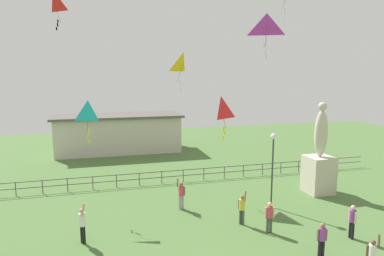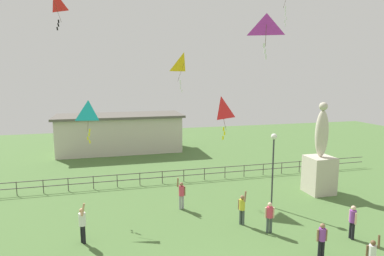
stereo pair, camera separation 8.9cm
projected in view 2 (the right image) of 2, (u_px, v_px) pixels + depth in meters
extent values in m
cube|color=beige|center=(319.00, 175.00, 22.48)|extent=(1.71, 1.71, 2.54)
ellipsoid|color=beige|center=(322.00, 134.00, 22.04)|extent=(0.90, 0.76, 3.17)
sphere|color=beige|center=(323.00, 106.00, 21.76)|extent=(0.56, 0.56, 0.56)
cylinder|color=#38383D|center=(273.00, 174.00, 19.80)|extent=(0.10, 0.10, 4.25)
sphere|color=white|center=(274.00, 137.00, 19.45)|extent=(0.36, 0.36, 0.36)
cylinder|color=black|center=(84.00, 235.00, 15.67)|extent=(0.15, 0.15, 0.88)
cylinder|color=black|center=(82.00, 234.00, 15.79)|extent=(0.15, 0.15, 0.88)
cylinder|color=white|center=(82.00, 219.00, 15.61)|extent=(0.32, 0.32, 0.63)
sphere|color=tan|center=(82.00, 211.00, 15.55)|extent=(0.24, 0.24, 0.24)
cylinder|color=tan|center=(83.00, 210.00, 15.35)|extent=(0.25, 0.21, 0.60)
cylinder|color=tan|center=(80.00, 219.00, 15.76)|extent=(0.10, 0.10, 0.59)
cylinder|color=white|center=(372.00, 252.00, 13.04)|extent=(0.28, 0.28, 0.54)
sphere|color=brown|center=(373.00, 243.00, 12.98)|extent=(0.20, 0.20, 0.20)
cylinder|color=brown|center=(379.00, 242.00, 12.85)|extent=(0.18, 0.20, 0.52)
cylinder|color=brown|center=(367.00, 251.00, 13.11)|extent=(0.08, 0.08, 0.51)
cylinder|color=black|center=(351.00, 230.00, 16.21)|extent=(0.15, 0.15, 0.86)
cylinder|color=black|center=(353.00, 231.00, 16.05)|extent=(0.15, 0.15, 0.86)
cylinder|color=purple|center=(353.00, 216.00, 16.02)|extent=(0.32, 0.32, 0.61)
sphere|color=beige|center=(354.00, 208.00, 15.95)|extent=(0.23, 0.23, 0.23)
cylinder|color=beige|center=(350.00, 215.00, 16.23)|extent=(0.09, 0.09, 0.58)
cylinder|color=beige|center=(356.00, 219.00, 15.82)|extent=(0.09, 0.09, 0.58)
cylinder|color=#3F4C47|center=(243.00, 218.00, 17.65)|extent=(0.14, 0.14, 0.83)
cylinder|color=#3F4C47|center=(241.00, 217.00, 17.75)|extent=(0.14, 0.14, 0.83)
cylinder|color=gold|center=(242.00, 205.00, 17.59)|extent=(0.30, 0.30, 0.59)
sphere|color=#8C6647|center=(242.00, 197.00, 17.53)|extent=(0.22, 0.22, 0.22)
cylinder|color=#8C6647|center=(245.00, 196.00, 17.34)|extent=(0.20, 0.18, 0.56)
cylinder|color=#8C6647|center=(239.00, 204.00, 17.72)|extent=(0.09, 0.09, 0.56)
cylinder|color=#3F4C47|center=(268.00, 225.00, 16.77)|extent=(0.14, 0.14, 0.82)
cylinder|color=#3F4C47|center=(271.00, 225.00, 16.76)|extent=(0.14, 0.14, 0.82)
cylinder|color=#D83F59|center=(270.00, 212.00, 16.65)|extent=(0.30, 0.30, 0.58)
sphere|color=beige|center=(270.00, 205.00, 16.59)|extent=(0.22, 0.22, 0.22)
cylinder|color=beige|center=(266.00, 213.00, 16.67)|extent=(0.09, 0.09, 0.55)
cylinder|color=beige|center=(274.00, 213.00, 16.65)|extent=(0.09, 0.09, 0.55)
cylinder|color=black|center=(323.00, 249.00, 14.43)|extent=(0.14, 0.14, 0.81)
cylinder|color=black|center=(319.00, 249.00, 14.42)|extent=(0.14, 0.14, 0.81)
cylinder|color=purple|center=(322.00, 234.00, 14.32)|extent=(0.30, 0.30, 0.57)
sphere|color=#8C6647|center=(323.00, 226.00, 14.26)|extent=(0.22, 0.22, 0.22)
cylinder|color=#8C6647|center=(326.00, 235.00, 14.35)|extent=(0.09, 0.09, 0.54)
cylinder|color=#8C6647|center=(318.00, 235.00, 14.31)|extent=(0.09, 0.09, 0.54)
cylinder|color=#99999E|center=(180.00, 202.00, 19.76)|extent=(0.14, 0.14, 0.85)
cylinder|color=#99999E|center=(183.00, 202.00, 19.81)|extent=(0.14, 0.14, 0.85)
cylinder|color=#D83F59|center=(181.00, 191.00, 19.67)|extent=(0.31, 0.31, 0.60)
sphere|color=#8C6647|center=(181.00, 184.00, 19.61)|extent=(0.23, 0.23, 0.23)
cylinder|color=#8C6647|center=(178.00, 182.00, 19.58)|extent=(0.10, 0.19, 0.57)
cylinder|color=#8C6647|center=(185.00, 191.00, 19.74)|extent=(0.09, 0.09, 0.57)
cube|color=white|center=(285.00, 7.00, 21.56)|extent=(0.10, 0.04, 0.21)
cube|color=white|center=(285.00, 11.00, 21.60)|extent=(0.11, 0.04, 0.21)
cube|color=white|center=(285.00, 14.00, 21.63)|extent=(0.12, 0.02, 0.21)
cube|color=white|center=(286.00, 18.00, 21.76)|extent=(0.10, 0.04, 0.20)
cube|color=white|center=(285.00, 21.00, 21.68)|extent=(0.08, 0.03, 0.20)
cube|color=white|center=(285.00, 25.00, 21.78)|extent=(0.09, 0.05, 0.20)
pyramid|color=red|center=(54.00, 1.00, 19.50)|extent=(1.06, 1.01, 1.17)
cylinder|color=#4C381E|center=(58.00, 12.00, 19.80)|extent=(0.33, 0.38, 1.17)
cube|color=black|center=(59.00, 21.00, 19.90)|extent=(0.09, 0.03, 0.20)
cube|color=black|center=(58.00, 25.00, 19.91)|extent=(0.12, 0.05, 0.21)
cube|color=black|center=(57.00, 29.00, 19.90)|extent=(0.10, 0.05, 0.20)
pyramid|color=yellow|center=(184.00, 63.00, 22.53)|extent=(1.33, 1.20, 1.29)
cylinder|color=#4C381E|center=(181.00, 72.00, 22.82)|extent=(0.38, 0.51, 1.29)
cube|color=white|center=(180.00, 82.00, 22.87)|extent=(0.09, 0.04, 0.20)
cube|color=white|center=(181.00, 85.00, 22.94)|extent=(0.09, 0.02, 0.20)
cube|color=white|center=(180.00, 88.00, 22.95)|extent=(0.08, 0.02, 0.20)
cube|color=white|center=(182.00, 91.00, 23.08)|extent=(0.10, 0.04, 0.20)
pyramid|color=#19B2B2|center=(89.00, 111.00, 19.11)|extent=(1.05, 0.69, 1.15)
cylinder|color=#4C381E|center=(88.00, 121.00, 18.95)|extent=(0.11, 0.52, 1.15)
cube|color=yellow|center=(90.00, 131.00, 19.07)|extent=(0.10, 0.03, 0.21)
cube|color=yellow|center=(89.00, 134.00, 19.08)|extent=(0.09, 0.04, 0.20)
cube|color=yellow|center=(88.00, 138.00, 19.05)|extent=(0.10, 0.04, 0.20)
cube|color=yellow|center=(90.00, 142.00, 19.16)|extent=(0.11, 0.03, 0.21)
pyramid|color=#B22DB2|center=(266.00, 25.00, 13.20)|extent=(1.17, 0.81, 0.83)
cylinder|color=#4C381E|center=(266.00, 36.00, 13.45)|extent=(0.17, 0.35, 0.83)
cube|color=white|center=(264.00, 46.00, 13.44)|extent=(0.10, 0.05, 0.20)
cube|color=white|center=(265.00, 51.00, 13.52)|extent=(0.09, 0.03, 0.20)
cube|color=white|center=(266.00, 57.00, 13.60)|extent=(0.09, 0.01, 0.20)
pyramid|color=red|center=(221.00, 108.00, 16.31)|extent=(1.11, 0.91, 1.10)
cylinder|color=#4C381E|center=(223.00, 119.00, 16.28)|extent=(0.22, 0.32, 1.10)
cube|color=yellow|center=(224.00, 129.00, 16.37)|extent=(0.08, 0.02, 0.20)
cube|color=yellow|center=(224.00, 133.00, 16.45)|extent=(0.08, 0.02, 0.20)
cube|color=yellow|center=(223.00, 138.00, 16.41)|extent=(0.09, 0.04, 0.20)
cylinder|color=#4C4742|center=(17.00, 189.00, 22.07)|extent=(0.06, 0.06, 0.95)
cylinder|color=#4C4742|center=(43.00, 186.00, 22.49)|extent=(0.06, 0.06, 0.95)
cylinder|color=#4C4742|center=(68.00, 185.00, 22.89)|extent=(0.06, 0.06, 0.95)
cylinder|color=#4C4742|center=(93.00, 183.00, 23.32)|extent=(0.06, 0.06, 0.95)
cylinder|color=#4C4742|center=(117.00, 181.00, 23.73)|extent=(0.06, 0.06, 0.95)
cylinder|color=#4C4742|center=(140.00, 179.00, 24.14)|extent=(0.06, 0.06, 0.95)
cylinder|color=#4C4742|center=(162.00, 177.00, 24.56)|extent=(0.06, 0.06, 0.95)
cylinder|color=#4C4742|center=(184.00, 176.00, 24.98)|extent=(0.06, 0.06, 0.95)
cylinder|color=#4C4742|center=(204.00, 174.00, 25.39)|extent=(0.06, 0.06, 0.95)
cylinder|color=#4C4742|center=(225.00, 172.00, 25.82)|extent=(0.06, 0.06, 0.95)
cylinder|color=#4C4742|center=(244.00, 171.00, 26.22)|extent=(0.06, 0.06, 0.95)
cylinder|color=#4C4742|center=(263.00, 169.00, 26.65)|extent=(0.06, 0.06, 0.95)
cylinder|color=#4C4742|center=(282.00, 168.00, 27.07)|extent=(0.06, 0.06, 0.95)
cylinder|color=#4C4742|center=(299.00, 167.00, 27.48)|extent=(0.06, 0.06, 0.95)
cylinder|color=#4C4742|center=(317.00, 165.00, 27.90)|extent=(0.06, 0.06, 0.95)
cylinder|color=#4C4742|center=(333.00, 164.00, 28.31)|extent=(0.06, 0.06, 0.95)
cube|color=#4C4742|center=(160.00, 172.00, 24.45)|extent=(36.00, 0.05, 0.05)
cube|color=#4C4742|center=(160.00, 177.00, 24.52)|extent=(36.00, 0.05, 0.05)
cube|color=beige|center=(120.00, 134.00, 35.18)|extent=(12.56, 4.85, 3.71)
cube|color=#59544C|center=(119.00, 116.00, 34.88)|extent=(13.16, 5.45, 0.24)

